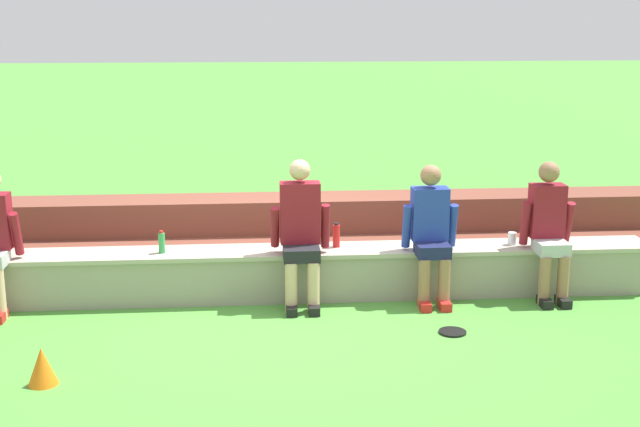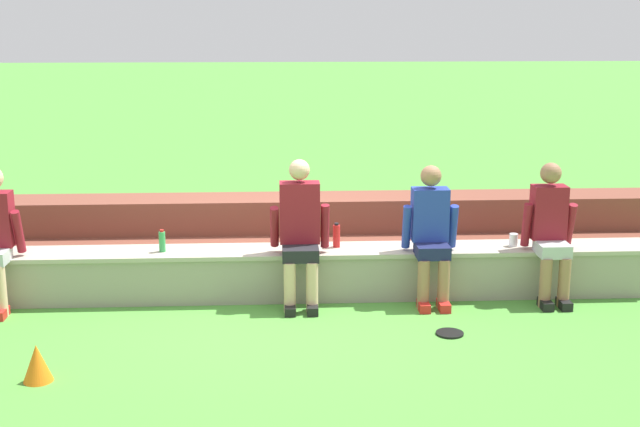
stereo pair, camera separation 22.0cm
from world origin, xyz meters
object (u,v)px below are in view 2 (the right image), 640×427
(person_left_of_center, at_px, (300,230))
(plastic_cup_middle, at_px, (514,240))
(water_bottle_center_gap, at_px, (162,241))
(person_center, at_px, (431,232))
(person_right_of_center, at_px, (551,230))
(frisbee, at_px, (450,333))
(sports_cone, at_px, (37,363))
(water_bottle_near_right, at_px, (336,236))

(person_left_of_center, xyz_separation_m, plastic_cup_middle, (2.07, 0.22, -0.18))
(person_left_of_center, bearing_deg, water_bottle_center_gap, 171.34)
(person_center, relative_size, plastic_cup_middle, 10.61)
(person_left_of_center, relative_size, person_center, 1.05)
(person_right_of_center, xyz_separation_m, frisbee, (-1.10, -0.85, -0.68))
(water_bottle_center_gap, bearing_deg, plastic_cup_middle, 0.36)
(plastic_cup_middle, xyz_separation_m, sports_cone, (-4.07, -1.84, -0.39))
(person_right_of_center, relative_size, water_bottle_near_right, 5.49)
(person_center, xyz_separation_m, water_bottle_near_right, (-0.86, 0.27, -0.09))
(water_bottle_center_gap, bearing_deg, sports_cone, -111.24)
(person_center, bearing_deg, water_bottle_near_right, 162.77)
(person_left_of_center, xyz_separation_m, frisbee, (1.25, -0.85, -0.71))
(sports_cone, bearing_deg, person_center, 26.79)
(water_bottle_near_right, bearing_deg, water_bottle_center_gap, -177.44)
(water_bottle_near_right, height_order, sports_cone, water_bottle_near_right)
(frisbee, xyz_separation_m, sports_cone, (-3.25, -0.78, 0.13))
(plastic_cup_middle, bearing_deg, frisbee, -127.51)
(person_left_of_center, height_order, water_bottle_center_gap, person_left_of_center)
(sports_cone, bearing_deg, water_bottle_near_right, 38.77)
(plastic_cup_middle, bearing_deg, water_bottle_center_gap, -179.64)
(plastic_cup_middle, relative_size, frisbee, 0.51)
(person_left_of_center, bearing_deg, person_center, 0.14)
(water_bottle_near_right, relative_size, water_bottle_center_gap, 1.12)
(water_bottle_center_gap, height_order, plastic_cup_middle, water_bottle_center_gap)
(frisbee, bearing_deg, water_bottle_center_gap, 157.65)
(person_center, bearing_deg, sports_cone, -153.21)
(plastic_cup_middle, height_order, sports_cone, plastic_cup_middle)
(person_left_of_center, relative_size, sports_cone, 4.77)
(person_right_of_center, xyz_separation_m, water_bottle_near_right, (-2.00, 0.27, -0.10))
(person_left_of_center, relative_size, plastic_cup_middle, 11.17)
(water_bottle_near_right, relative_size, frisbee, 1.00)
(water_bottle_near_right, bearing_deg, person_right_of_center, -7.64)
(water_bottle_center_gap, bearing_deg, person_left_of_center, -8.66)
(plastic_cup_middle, relative_size, sports_cone, 0.43)
(person_center, bearing_deg, person_left_of_center, -179.86)
(person_center, bearing_deg, frisbee, -88.16)
(frisbee, distance_m, sports_cone, 3.35)
(water_bottle_near_right, distance_m, water_bottle_center_gap, 1.65)
(water_bottle_near_right, relative_size, plastic_cup_middle, 1.95)
(plastic_cup_middle, bearing_deg, person_center, -165.72)
(person_left_of_center, height_order, sports_cone, person_left_of_center)
(sports_cone, bearing_deg, person_left_of_center, 39.06)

